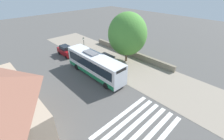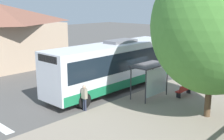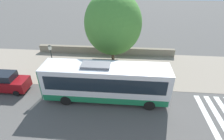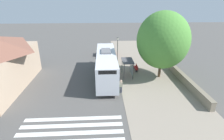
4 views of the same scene
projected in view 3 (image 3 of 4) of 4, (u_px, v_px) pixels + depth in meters
name	position (u px, v px, depth m)	size (l,w,h in m)	color
ground_plane	(96.00, 87.00, 18.79)	(120.00, 120.00, 0.00)	#514F4C
sidewalk_plaza	(102.00, 67.00, 22.65)	(9.00, 44.00, 0.02)	gray
stone_wall	(105.00, 50.00, 25.86)	(0.60, 20.00, 1.08)	gray
bus	(105.00, 82.00, 16.25)	(2.72, 11.59, 3.80)	silver
bus_shelter	(105.00, 65.00, 19.00)	(1.54, 2.89, 2.39)	#2D2D33
pedestrian	(150.00, 83.00, 17.80)	(0.34, 0.22, 1.66)	#2D3347
bench	(90.00, 69.00, 21.22)	(0.40, 1.82, 0.88)	maroon
street_lamp_near	(53.00, 62.00, 18.04)	(0.28, 0.28, 4.62)	#2D332D
shade_tree	(113.00, 24.00, 21.04)	(6.94, 6.94, 9.11)	brown
parked_car_behind_bus	(6.00, 82.00, 17.94)	(1.95, 4.48, 2.04)	maroon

